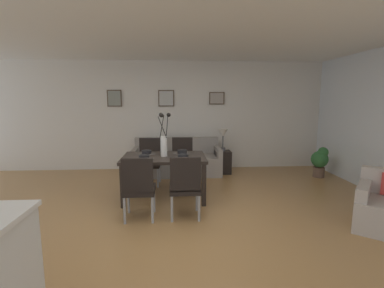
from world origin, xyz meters
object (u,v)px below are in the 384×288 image
dining_chair_near_left (139,185)px  bowl_near_right (147,152)px  dining_chair_near_right (149,159)px  sofa (177,162)px  bowl_far_left (183,156)px  bowl_far_right (182,151)px  dining_table (164,161)px  dining_chair_far_right (182,158)px  dining_chair_far_left (185,184)px  bowl_near_left (144,157)px  potted_plant (320,161)px  table_lamp (223,135)px  side_table (223,162)px  framed_picture_left (114,98)px  centerpiece_vase (164,140)px  framed_picture_center (166,98)px  framed_picture_right (217,98)px

dining_chair_near_left → bowl_near_right: bearing=89.4°
dining_chair_near_right → sofa: bearing=53.3°
bowl_far_left → bowl_far_right: size_ratio=1.00×
dining_table → bowl_far_right: size_ratio=8.24×
dining_chair_far_right → dining_chair_far_left: bearing=-90.7°
bowl_near_left → dining_chair_far_right: bearing=59.4°
dining_chair_far_left → bowl_far_left: bearing=90.6°
dining_table → sofa: (0.24, 1.62, -0.37)m
bowl_near_left → potted_plant: bowl_near_left is taller
dining_chair_far_right → bowl_far_right: dining_chair_far_right is taller
dining_table → bowl_far_left: (0.32, -0.21, 0.13)m
dining_chair_near_right → table_lamp: table_lamp is taller
table_lamp → potted_plant: table_lamp is taller
dining_chair_far_left → sofa: bearing=91.9°
bowl_far_left → bowl_far_right: (0.00, 0.42, 0.00)m
dining_chair_far_right → side_table: dining_chair_far_right is taller
bowl_near_right → sofa: 1.60m
dining_table → bowl_far_left: 0.40m
dining_chair_near_left → framed_picture_left: 3.35m
dining_table → bowl_near_right: bearing=146.2°
sofa → potted_plant: sofa is taller
side_table → framed_picture_left: (-2.51, 0.51, 1.46)m
centerpiece_vase → potted_plant: 3.60m
dining_chair_near_left → bowl_far_left: dining_chair_near_left is taller
dining_chair_near_right → table_lamp: bearing=24.1°
bowl_far_right → potted_plant: (3.05, 0.89, -0.41)m
bowl_far_left → potted_plant: size_ratio=0.25×
dining_chair_near_right → framed_picture_left: (-0.89, 1.24, 1.21)m
centerpiece_vase → dining_chair_near_right: bearing=110.7°
bowl_far_left → side_table: (0.98, 1.80, -0.52)m
bowl_near_right → table_lamp: 2.12m
dining_table → bowl_far_right: bowl_far_right is taller
bowl_far_right → framed_picture_center: size_ratio=0.44×
table_lamp → framed_picture_right: size_ratio=1.38×
bowl_far_left → dining_table: bearing=146.2°
dining_chair_far_left → bowl_far_right: size_ratio=5.41×
dining_chair_near_left → bowl_far_right: dining_chair_near_left is taller
dining_chair_near_right → centerpiece_vase: 1.05m
bowl_far_right → dining_table: bearing=-146.2°
dining_chair_far_right → table_lamp: 1.24m
table_lamp → bowl_far_right: bearing=-125.4°
dining_table → framed_picture_center: (0.00, 2.10, 1.07)m
dining_chair_far_left → centerpiece_vase: (-0.32, 0.87, 0.51)m
bowl_far_right → sofa: 1.50m
dining_chair_near_right → bowl_far_left: size_ratio=5.41×
bowl_near_right → potted_plant: (3.68, 0.89, -0.41)m
bowl_far_right → potted_plant: bearing=16.3°
dining_chair_far_left → bowl_near_right: bearing=120.5°
side_table → table_lamp: (0.00, 0.00, 0.63)m
dining_table → centerpiece_vase: (0.00, 0.00, 0.37)m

